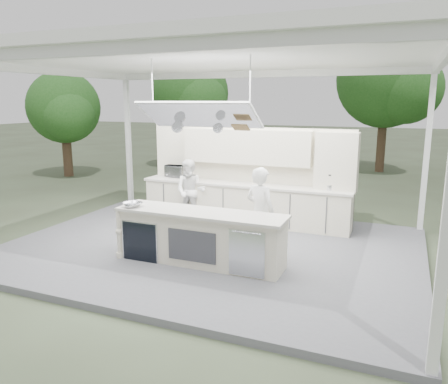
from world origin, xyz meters
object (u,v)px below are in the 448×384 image
at_px(demo_island, 199,237).
at_px(head_chef, 260,213).
at_px(back_counter, 244,203).
at_px(sous_chef, 191,191).

bearing_deg(demo_island, head_chef, 37.55).
height_order(demo_island, head_chef, head_chef).
xyz_separation_m(demo_island, head_chef, (0.91, 0.70, 0.37)).
bearing_deg(head_chef, back_counter, -41.66).
bearing_deg(head_chef, demo_island, 58.62).
relative_size(back_counter, sous_chef, 3.36).
distance_m(demo_island, back_counter, 2.82).
relative_size(demo_island, head_chef, 1.83).
bearing_deg(sous_chef, demo_island, -72.56).
xyz_separation_m(head_chef, sous_chef, (-2.27, 1.64, -0.09)).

